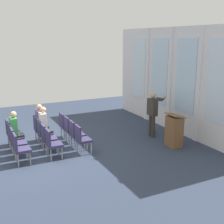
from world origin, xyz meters
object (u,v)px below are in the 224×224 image
object	(u,v)px
audience_r1_c0	(41,121)
chair_r2_c1	(14,136)
chair_r0_c1	(70,128)
chair_r1_c2	(47,137)
audience_r2_c1	(16,129)
mic_stand	(152,124)
chair_r0_c2	(75,132)
chair_r1_c1	(43,132)
chair_r2_c3	(20,147)
audience_r1_c1	(45,125)
chair_r2_c0	(11,131)
lectern	(174,131)
chair_r1_c3	(52,142)
chair_r0_c0	(65,124)
chair_r2_c2	(16,141)
chair_r0_c3	(81,138)
chair_r1_c0	(39,127)
speaker	(153,111)

from	to	relation	value
audience_r1_c0	chair_r2_c1	size ratio (longest dim) A/B	1.45
chair_r0_c1	chair_r1_c2	bearing A→B (deg)	-58.48
audience_r1_c0	audience_r2_c1	distance (m)	1.11
mic_stand	chair_r0_c2	world-z (taller)	mic_stand
chair_r1_c2	chair_r2_c1	size ratio (longest dim) A/B	1.00
chair_r1_c1	chair_r2_c3	xyz separation A→B (m)	(1.17, -0.95, 0.00)
audience_r2_c1	mic_stand	bearing A→B (deg)	86.46
audience_r1_c0	chair_r0_c1	bearing A→B (deg)	56.21
chair_r2_c1	audience_r2_c1	xyz separation A→B (m)	(0.00, 0.08, 0.21)
chair_r0_c2	audience_r1_c1	distance (m)	1.07
audience_r1_c0	chair_r2_c0	distance (m)	1.05
lectern	audience_r1_c0	distance (m)	4.66
chair_r1_c3	chair_r2_c3	distance (m)	0.95
audience_r2_c1	audience_r1_c1	bearing A→B (deg)	90.00
chair_r0_c0	chair_r2_c3	world-z (taller)	same
mic_stand	chair_r2_c2	world-z (taller)	mic_stand
chair_r0_c0	chair_r2_c2	distance (m)	2.23
chair_r0_c1	chair_r0_c2	bearing A→B (deg)	0.00
chair_r0_c0	chair_r0_c3	bearing A→B (deg)	0.00
audience_r1_c0	chair_r1_c3	world-z (taller)	audience_r1_c0
mic_stand	audience_r1_c1	xyz separation A→B (m)	(-0.31, -4.12, 0.43)
chair_r1_c1	chair_r1_c3	xyz separation A→B (m)	(1.17, 0.00, 0.00)
mic_stand	chair_r1_c0	bearing A→B (deg)	-102.05
chair_r1_c1	chair_r2_c3	distance (m)	1.50
audience_r1_c0	chair_r2_c2	xyz separation A→B (m)	(1.17, -1.03, -0.22)
chair_r0_c1	chair_r1_c0	xyz separation A→B (m)	(-0.58, -0.95, 0.00)
lectern	audience_r1_c0	size ratio (longest dim) A/B	0.85
chair_r0_c2	audience_r2_c1	distance (m)	1.92
chair_r2_c0	chair_r0_c2	bearing A→B (deg)	58.48
chair_r0_c1	chair_r2_c2	bearing A→B (deg)	-72.95
chair_r0_c1	chair_r1_c3	world-z (taller)	same
chair_r1_c3	chair_r2_c3	bearing A→B (deg)	-90.00
speaker	chair_r0_c1	distance (m)	3.09
speaker	audience_r1_c1	xyz separation A→B (m)	(-0.71, -3.85, -0.20)
lectern	mic_stand	bearing A→B (deg)	172.65
chair_r1_c1	chair_r2_c3	bearing A→B (deg)	-39.19
chair_r1_c0	audience_r2_c1	size ratio (longest dim) A/B	0.70
chair_r0_c2	chair_r1_c1	distance (m)	1.12
chair_r0_c0	mic_stand	bearing A→B (deg)	74.58
lectern	chair_r0_c1	bearing A→B (deg)	-122.51
chair_r2_c2	chair_r2_c3	bearing A→B (deg)	0.00
chair_r1_c3	chair_r1_c0	bearing A→B (deg)	180.00
lectern	chair_r2_c3	xyz separation A→B (m)	(-0.77, -4.94, -0.02)
speaker	chair_r2_c3	size ratio (longest dim) A/B	1.78
chair_r1_c0	chair_r2_c2	xyz separation A→B (m)	(1.17, -0.95, 0.00)
chair_r1_c2	chair_r2_c2	size ratio (longest dim) A/B	1.00
chair_r1_c2	chair_r2_c2	distance (m)	0.95
chair_r1_c1	speaker	bearing A→B (deg)	79.81
mic_stand	chair_r2_c0	xyz separation A→B (m)	(-0.90, -5.15, 0.20)
audience_r2_c1	chair_r0_c3	bearing A→B (deg)	57.36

